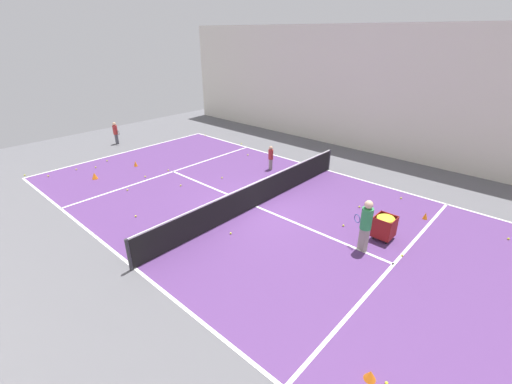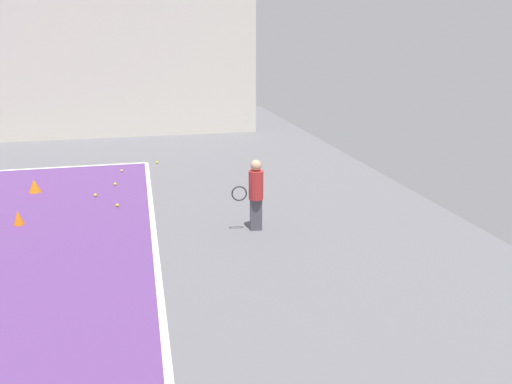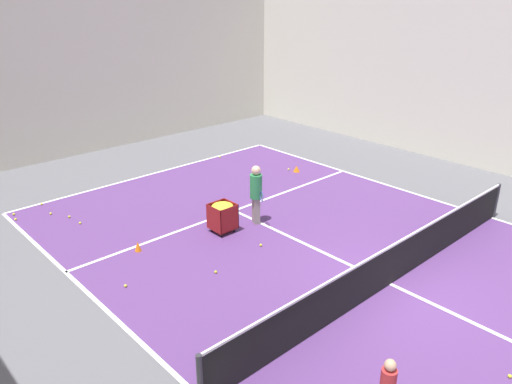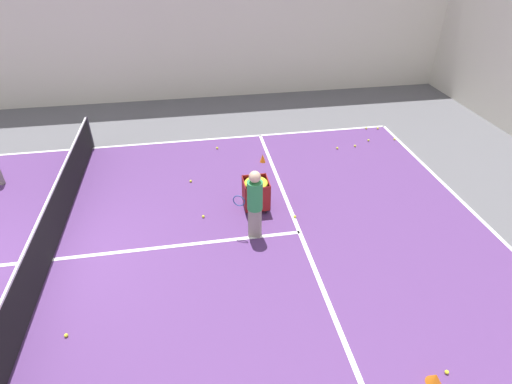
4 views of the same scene
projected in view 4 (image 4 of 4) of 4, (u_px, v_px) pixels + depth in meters
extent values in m
plane|color=#5B5B60|center=(52.00, 260.00, 8.67)|extent=(32.20, 32.20, 0.00)
cube|color=#563370|center=(52.00, 260.00, 8.67)|extent=(10.58, 20.17, 0.00)
cube|color=white|center=(474.00, 213.00, 10.07)|extent=(10.58, 0.10, 0.00)
cube|color=white|center=(93.00, 148.00, 12.99)|extent=(0.10, 20.17, 0.00)
cube|color=white|center=(300.00, 232.00, 9.44)|extent=(10.58, 0.10, 0.00)
cube|color=white|center=(52.00, 260.00, 8.66)|extent=(0.10, 11.10, 0.00)
cube|color=silver|center=(91.00, 14.00, 14.48)|extent=(0.15, 28.50, 6.69)
cylinder|color=#2D2D33|center=(90.00, 132.00, 12.78)|extent=(0.10, 0.10, 1.05)
cube|color=black|center=(45.00, 242.00, 8.38)|extent=(10.68, 0.03, 0.98)
cube|color=white|center=(38.00, 223.00, 8.09)|extent=(10.68, 0.04, 0.05)
cube|color=gray|center=(255.00, 222.00, 9.13)|extent=(0.27, 0.32, 0.78)
cylinder|color=#2D8C4C|center=(255.00, 195.00, 8.72)|extent=(0.46, 0.46, 0.70)
sphere|color=beige|center=(255.00, 177.00, 8.45)|extent=(0.26, 0.26, 0.26)
torus|color=#2D478C|center=(239.00, 201.00, 8.85)|extent=(0.14, 0.27, 0.28)
cube|color=maroon|center=(256.00, 204.00, 10.18)|extent=(0.65, 0.63, 0.02)
cube|color=maroon|center=(244.00, 194.00, 9.94)|extent=(0.65, 0.02, 0.70)
cube|color=maroon|center=(268.00, 192.00, 10.03)|extent=(0.65, 0.02, 0.70)
cube|color=maroon|center=(254.00, 186.00, 10.24)|extent=(0.02, 0.63, 0.70)
cube|color=maroon|center=(258.00, 200.00, 9.73)|extent=(0.02, 0.63, 0.70)
ellipsoid|color=yellow|center=(256.00, 183.00, 9.82)|extent=(0.61, 0.59, 0.16)
cylinder|color=black|center=(246.00, 202.00, 10.37)|extent=(0.05, 0.05, 0.12)
cylinder|color=black|center=(249.00, 212.00, 10.00)|extent=(0.05, 0.05, 0.12)
cylinder|color=black|center=(263.00, 200.00, 10.43)|extent=(0.05, 0.05, 0.12)
cylinder|color=black|center=(266.00, 210.00, 10.06)|extent=(0.05, 0.05, 0.12)
cone|color=orange|center=(435.00, 379.00, 6.28)|extent=(0.25, 0.25, 0.22)
cone|color=orange|center=(263.00, 158.00, 12.17)|extent=(0.17, 0.17, 0.26)
sphere|color=yellow|center=(191.00, 181.00, 11.26)|extent=(0.07, 0.07, 0.07)
sphere|color=yellow|center=(395.00, 139.00, 13.46)|extent=(0.07, 0.07, 0.07)
sphere|color=yellow|center=(368.00, 140.00, 13.39)|extent=(0.07, 0.07, 0.07)
sphere|color=yellow|center=(217.00, 148.00, 12.92)|extent=(0.07, 0.07, 0.07)
sphere|color=yellow|center=(447.00, 372.00, 6.45)|extent=(0.07, 0.07, 0.07)
sphere|color=yellow|center=(66.00, 335.00, 7.03)|extent=(0.07, 0.07, 0.07)
sphere|color=yellow|center=(378.00, 128.00, 14.17)|extent=(0.07, 0.07, 0.07)
sphere|color=yellow|center=(203.00, 216.00, 9.89)|extent=(0.07, 0.07, 0.07)
sphere|color=yellow|center=(295.00, 217.00, 9.89)|extent=(0.07, 0.07, 0.07)
sphere|color=yellow|center=(337.00, 148.00, 12.92)|extent=(0.07, 0.07, 0.07)
sphere|color=yellow|center=(366.00, 128.00, 14.18)|extent=(0.07, 0.07, 0.07)
sphere|color=yellow|center=(355.00, 146.00, 13.05)|extent=(0.07, 0.07, 0.07)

